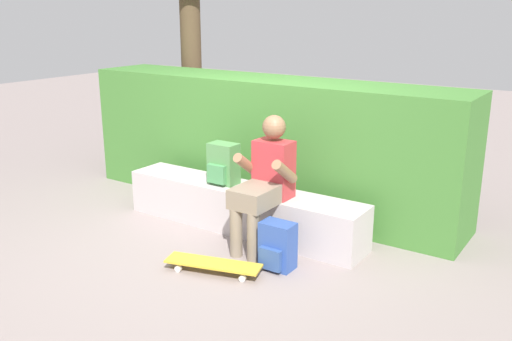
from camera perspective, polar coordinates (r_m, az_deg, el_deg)
The scene contains 7 objects.
ground_plane at distance 5.20m, azimuth -4.05°, elevation -7.39°, with size 24.00×24.00×0.00m, color gray.
bench_main at distance 5.42m, azimuth -1.47°, elevation -3.87°, with size 2.53×0.44×0.44m.
person_skater at distance 4.90m, azimuth 0.92°, elevation -0.88°, with size 0.49×0.62×1.19m.
skateboard_near_person at distance 4.62m, azimuth -4.41°, elevation -9.54°, with size 0.82×0.41×0.09m.
backpack_on_bench at distance 5.40m, azimuth -3.39°, elevation 0.64°, with size 0.28×0.23×0.40m.
backpack_on_ground at distance 4.64m, azimuth 2.18°, elevation -7.78°, with size 0.28×0.23×0.40m.
hedge_row at distance 6.05m, azimuth 1.05°, elevation 2.95°, with size 4.34×0.77×1.38m.
Camera 1 is at (2.95, -3.73, 2.09)m, focal length 39.05 mm.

